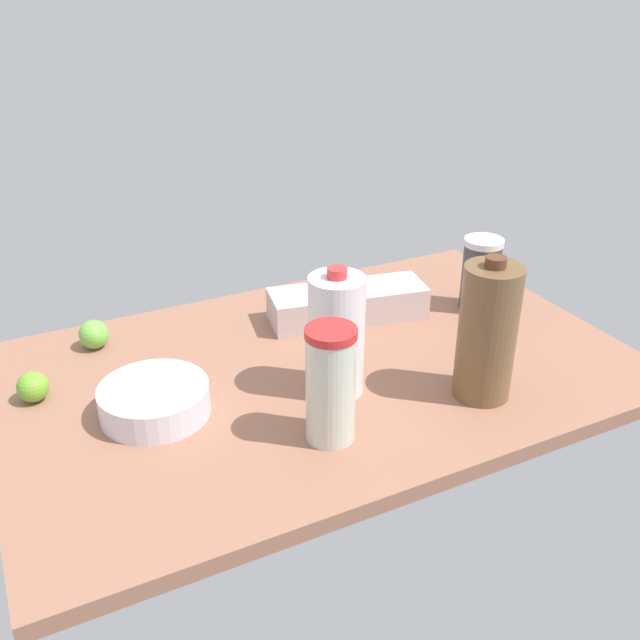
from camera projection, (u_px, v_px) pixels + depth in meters
countertop at (320, 372)px, 139.23cm from camera, size 120.00×76.00×3.00cm
chocolate_milk_jug at (487, 332)px, 124.07cm from camera, size 10.28×10.28×26.79cm
mixing_bowl at (154, 400)px, 122.96cm from camera, size 19.06×19.06×5.48cm
shaker_bottle at (481, 274)px, 157.22cm from camera, size 8.57×8.57×16.53cm
milk_jug at (336, 335)px, 125.95cm from camera, size 10.06×10.06×24.20cm
egg_carton at (348, 303)px, 155.05cm from camera, size 35.41×17.27×6.96cm
tumbler_cup at (331, 385)px, 113.60cm from camera, size 8.31×8.31×20.29cm
lime_loose at (94, 334)px, 143.61cm from camera, size 5.93×5.93×5.93cm
lime_far_back at (33, 387)px, 126.63cm from camera, size 5.57×5.57×5.57cm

